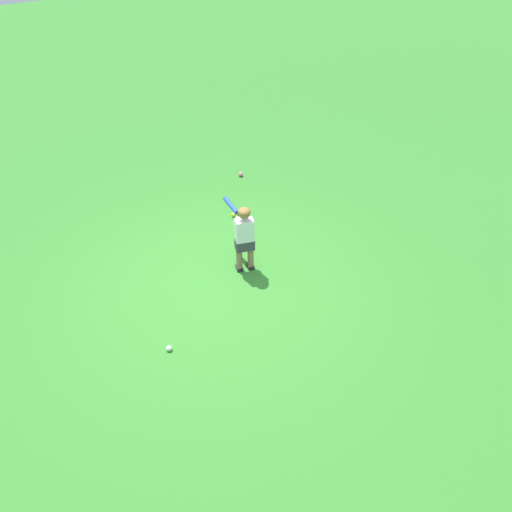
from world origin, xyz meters
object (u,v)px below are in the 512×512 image
play_ball_near_batter (169,348)px  play_ball_midfield (234,215)px  play_ball_center_lawn (241,174)px  child_batter (244,232)px

play_ball_near_batter → play_ball_midfield: size_ratio=0.91×
play_ball_center_lawn → play_ball_midfield: 1.37m
child_batter → play_ball_center_lawn: bearing=-119.9°
play_ball_center_lawn → play_ball_midfield: play_ball_center_lawn is taller
play_ball_center_lawn → play_ball_midfield: bearing=54.0°
play_ball_center_lawn → play_ball_midfield: (0.81, 1.11, -0.00)m
child_batter → play_ball_midfield: 1.49m
play_ball_midfield → play_ball_center_lawn: bearing=-126.0°
child_batter → play_ball_near_batter: (1.61, 0.85, -0.61)m
play_ball_center_lawn → child_batter: bearing=60.1°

